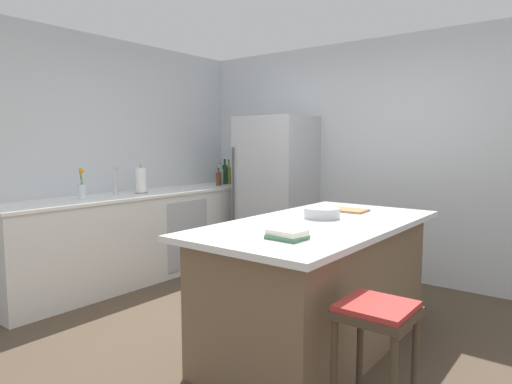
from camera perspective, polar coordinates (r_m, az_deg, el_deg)
ground_plane at (r=3.47m, az=1.08°, el=-18.89°), size 7.20×7.20×0.00m
wall_rear at (r=5.13m, az=16.33°, el=4.02°), size 6.00×0.10×2.60m
wall_left at (r=5.01m, az=-22.04°, el=3.77°), size 0.10×6.00×2.60m
counter_run_left at (r=5.11m, az=-14.26°, el=-5.33°), size 0.66×3.14×0.94m
kitchen_island at (r=3.32m, az=7.92°, el=-11.47°), size 1.04×2.04×0.92m
refrigerator at (r=5.39m, az=2.54°, el=0.00°), size 0.81×0.72×1.78m
bar_stool at (r=2.41m, az=14.96°, el=-16.31°), size 0.36×0.36×0.68m
sink_faucet at (r=4.90m, az=-17.30°, el=1.47°), size 0.15×0.05×0.30m
flower_vase at (r=4.63m, az=-21.19°, el=0.42°), size 0.07×0.07×0.30m
paper_towel_roll at (r=5.00m, az=-14.36°, el=1.37°), size 0.14×0.14×0.31m
olive_oil_bottle at (r=6.02m, az=-3.47°, el=2.23°), size 0.06×0.06×0.32m
wine_bottle at (r=5.96m, az=-3.98°, el=2.29°), size 0.07×0.07×0.33m
gin_bottle at (r=5.87m, az=-4.54°, el=2.00°), size 0.08×0.08×0.28m
syrup_bottle at (r=5.76m, az=-4.76°, el=1.70°), size 0.07×0.07×0.23m
cookbook_stack at (r=2.62m, az=3.96°, el=-5.36°), size 0.22×0.17×0.06m
mixing_bowl at (r=3.36m, az=8.34°, el=-2.65°), size 0.27×0.27×0.08m
cutting_board at (r=3.75m, az=11.52°, el=-2.26°), size 0.31×0.23×0.02m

